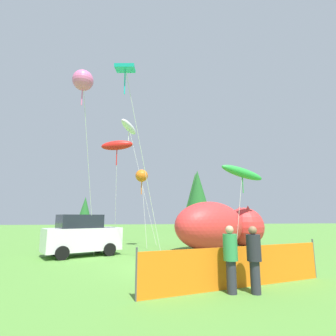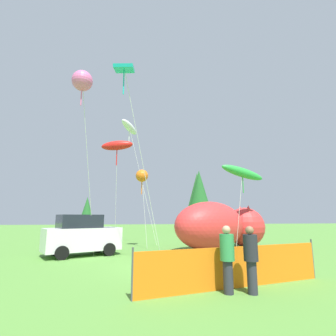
# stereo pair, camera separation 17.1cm
# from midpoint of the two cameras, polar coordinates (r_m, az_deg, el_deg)

# --- Properties ---
(ground_plane) EXTENTS (120.00, 120.00, 0.00)m
(ground_plane) POSITION_cam_midpoint_polar(r_m,az_deg,el_deg) (11.45, 0.46, -20.77)
(ground_plane) COLOR #548C38
(parked_car) EXTENTS (4.23, 3.23, 2.14)m
(parked_car) POSITION_cam_midpoint_polar(r_m,az_deg,el_deg) (15.13, -18.60, -13.74)
(parked_car) COLOR white
(parked_car) RESTS_ON ground
(folding_chair) EXTENTS (0.64, 0.64, 0.85)m
(folding_chair) POSITION_cam_midpoint_polar(r_m,az_deg,el_deg) (10.81, 18.89, -18.23)
(folding_chair) COLOR #267F33
(folding_chair) RESTS_ON ground
(inflatable_cat) EXTENTS (7.39, 5.54, 2.95)m
(inflatable_cat) POSITION_cam_midpoint_polar(r_m,az_deg,el_deg) (17.45, 10.99, -12.54)
(inflatable_cat) COLOR red
(inflatable_cat) RESTS_ON ground
(safety_fence) EXTENTS (6.16, 1.52, 1.27)m
(safety_fence) POSITION_cam_midpoint_polar(r_m,az_deg,el_deg) (8.48, 14.66, -20.09)
(safety_fence) COLOR orange
(safety_fence) RESTS_ON ground
(spectator_in_blue_shirt) EXTENTS (0.39, 0.39, 1.78)m
(spectator_in_blue_shirt) POSITION_cam_midpoint_polar(r_m,az_deg,el_deg) (7.89, 17.62, -17.84)
(spectator_in_blue_shirt) COLOR #2D2D38
(spectator_in_blue_shirt) RESTS_ON ground
(spectator_in_yellow_shirt) EXTENTS (0.39, 0.39, 1.79)m
(spectator_in_yellow_shirt) POSITION_cam_midpoint_polar(r_m,az_deg,el_deg) (7.74, 12.82, -18.14)
(spectator_in_yellow_shirt) COLOR #2D2D38
(spectator_in_yellow_shirt) RESTS_ON ground
(kite_red_lizard) EXTENTS (2.13, 1.70, 6.96)m
(kite_red_lizard) POSITION_cam_midpoint_polar(r_m,az_deg,el_deg) (17.09, -11.31, 4.79)
(kite_red_lizard) COLOR silver
(kite_red_lizard) RESTS_ON ground
(kite_pink_octopus) EXTENTS (1.23, 2.94, 9.18)m
(kite_pink_octopus) POSITION_cam_midpoint_polar(r_m,az_deg,el_deg) (14.30, -18.36, 17.57)
(kite_pink_octopus) COLOR silver
(kite_pink_octopus) RESTS_ON ground
(kite_green_fish) EXTENTS (3.19, 1.30, 5.48)m
(kite_green_fish) POSITION_cam_midpoint_polar(r_m,az_deg,el_deg) (17.46, 15.58, -1.04)
(kite_green_fish) COLOR silver
(kite_green_fish) RESTS_ON ground
(kite_orange_flower) EXTENTS (0.87, 1.13, 5.28)m
(kite_orange_flower) POSITION_cam_midpoint_polar(r_m,az_deg,el_deg) (18.37, -6.02, -1.72)
(kite_orange_flower) COLOR silver
(kite_orange_flower) RESTS_ON ground
(kite_white_ghost) EXTENTS (3.05, 2.56, 9.81)m
(kite_white_ghost) POSITION_cam_midpoint_polar(r_m,az_deg,el_deg) (21.84, -8.74, 8.72)
(kite_white_ghost) COLOR silver
(kite_white_ghost) RESTS_ON ground
(kite_teal_diamond) EXTENTS (2.58, 2.48, 9.09)m
(kite_teal_diamond) POSITION_cam_midpoint_polar(r_m,az_deg,el_deg) (13.26, -9.53, 19.82)
(kite_teal_diamond) COLOR silver
(kite_teal_diamond) RESTS_ON ground
(horizon_tree_east) EXTENTS (3.90, 3.90, 9.31)m
(horizon_tree_east) POSITION_cam_midpoint_polar(r_m,az_deg,el_deg) (44.20, 5.93, -5.68)
(horizon_tree_east) COLOR brown
(horizon_tree_east) RESTS_ON ground
(horizon_tree_west) EXTENTS (2.32, 2.32, 5.54)m
(horizon_tree_west) POSITION_cam_midpoint_polar(r_m,az_deg,el_deg) (49.87, -17.72, -8.45)
(horizon_tree_west) COLOR brown
(horizon_tree_west) RESTS_ON ground
(horizon_tree_mid) EXTENTS (3.91, 3.91, 9.34)m
(horizon_tree_mid) POSITION_cam_midpoint_polar(r_m,az_deg,el_deg) (41.99, 6.36, -5.40)
(horizon_tree_mid) COLOR brown
(horizon_tree_mid) RESTS_ON ground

